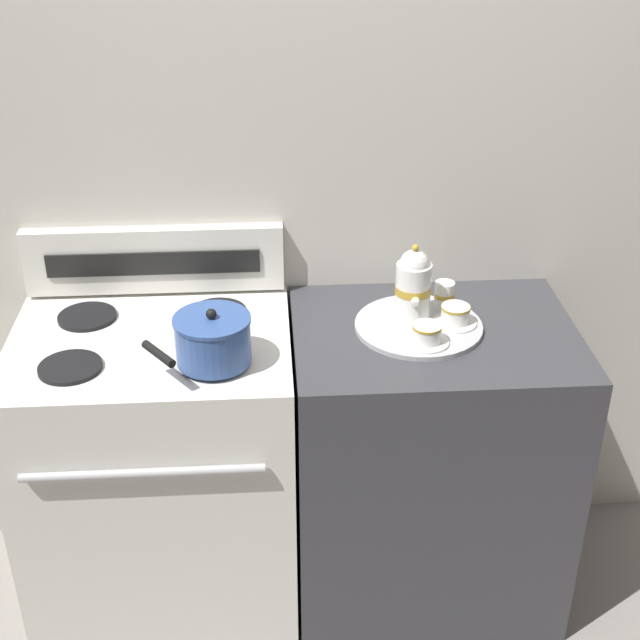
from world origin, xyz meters
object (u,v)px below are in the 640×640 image
teacup_left (455,315)px  saucepan (212,339)px  teacup_right (427,334)px  creamer_jug (444,295)px  teapot (413,285)px  serving_tray (418,326)px  stove (163,473)px

teacup_left → saucepan: bearing=-167.2°
saucepan → teacup_right: bearing=5.1°
saucepan → creamer_jug: (0.66, 0.25, -0.02)m
teapot → serving_tray: bearing=-66.1°
teapot → creamer_jug: 0.14m
teapot → teacup_right: teapot is taller
serving_tray → teapot: 0.12m
teacup_left → creamer_jug: creamer_jug is taller
teacup_right → saucepan: bearing=-174.9°
teapot → saucepan: bearing=-161.1°
stove → teapot: bearing=4.1°
saucepan → teacup_left: bearing=12.8°
serving_tray → creamer_jug: 0.14m
teacup_left → creamer_jug: bearing=97.3°
teapot → creamer_jug: (0.10, 0.06, -0.07)m
saucepan → creamer_jug: bearing=21.1°
serving_tray → teacup_right: bearing=-88.1°
stove → saucepan: saucepan is taller
serving_tray → teapot: size_ratio=1.58×
serving_tray → teapot: teapot is taller
teapot → stove: bearing=-175.9°
serving_tray → teacup_left: bearing=-2.2°
teapot → teacup_left: size_ratio=1.86×
serving_tray → teacup_left: 0.11m
saucepan → teapot: (0.55, 0.19, 0.04)m
stove → teacup_left: bearing=1.0°
creamer_jug → saucepan: bearing=-158.9°
stove → creamer_jug: bearing=7.8°
saucepan → teapot: 0.59m
serving_tray → teacup_right: 0.11m
stove → teacup_right: 0.91m
stove → teacup_left: 0.99m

